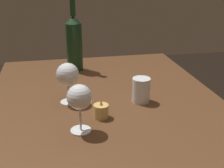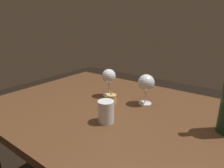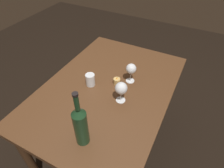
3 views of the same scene
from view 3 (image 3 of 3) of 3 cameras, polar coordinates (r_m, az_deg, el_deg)
The scene contains 7 objects.
ground_plane at distance 2.01m, azimuth -0.97°, elevation -16.69°, with size 6.00×6.00×0.00m, color black.
dining_table at distance 1.50m, azimuth -1.25°, elevation -3.55°, with size 1.30×0.90×0.74m.
wine_glass_left at distance 1.26m, azimuth 2.72°, elevation -1.39°, with size 0.08×0.08×0.16m.
wine_glass_right at distance 1.42m, azimuth 5.68°, elevation 4.37°, with size 0.08×0.08×0.16m.
wine_bottle at distance 1.04m, azimuth -9.29°, elevation -11.94°, with size 0.08×0.08×0.38m.
water_tumbler at distance 1.44m, azimuth -6.44°, elevation 1.09°, with size 0.07×0.07×0.09m.
votive_candle at distance 1.45m, azimuth 1.43°, elevation 0.78°, with size 0.05×0.05×0.07m.
Camera 3 is at (-0.92, -0.51, 1.71)m, focal length 30.84 mm.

